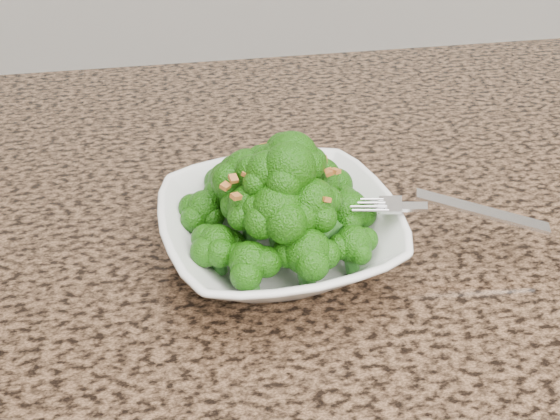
{
  "coord_description": "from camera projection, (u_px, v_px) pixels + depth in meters",
  "views": [
    {
      "loc": [
        -0.23,
        -0.09,
        1.29
      ],
      "look_at": [
        -0.15,
        0.38,
        0.95
      ],
      "focal_mm": 45.0,
      "sensor_mm": 36.0,
      "label": 1
    }
  ],
  "objects": [
    {
      "name": "garlic_topping",
      "position": [
        280.0,
        128.0,
        0.55
      ],
      "size": [
        0.11,
        0.11,
        0.01
      ],
      "primitive_type": null,
      "color": "#BF702E",
      "rests_on": "broccoli_pile"
    },
    {
      "name": "granite_counter",
      "position": [
        476.0,
        314.0,
        0.58
      ],
      "size": [
        1.64,
        1.04,
        0.03
      ],
      "primitive_type": "cube",
      "color": "brown",
      "rests_on": "cabinet"
    },
    {
      "name": "fork",
      "position": [
        418.0,
        206.0,
        0.59
      ],
      "size": [
        0.19,
        0.09,
        0.01
      ],
      "primitive_type": null,
      "rotation": [
        0.0,
        0.0,
        -0.31
      ],
      "color": "silver",
      "rests_on": "bowl"
    },
    {
      "name": "broccoli_pile",
      "position": [
        280.0,
        172.0,
        0.57
      ],
      "size": [
        0.18,
        0.18,
        0.08
      ],
      "primitive_type": null,
      "color": "#1E650B",
      "rests_on": "bowl"
    },
    {
      "name": "bowl",
      "position": [
        280.0,
        234.0,
        0.61
      ],
      "size": [
        0.23,
        0.23,
        0.05
      ],
      "primitive_type": "imported",
      "rotation": [
        0.0,
        0.0,
        0.12
      ],
      "color": "white",
      "rests_on": "granite_counter"
    }
  ]
}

